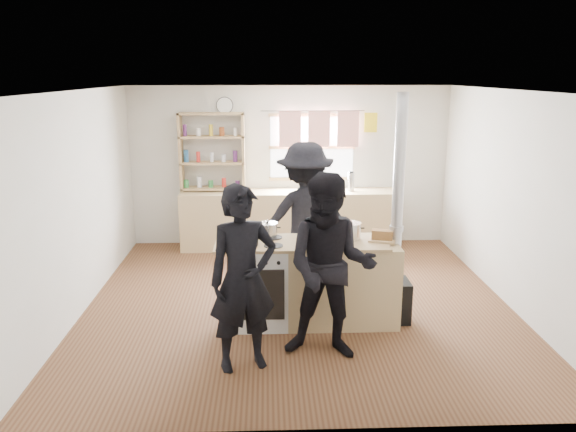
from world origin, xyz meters
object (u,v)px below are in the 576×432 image
object	(u,v)px
stockpot_stove	(267,230)
person_near_left	(243,279)
person_near_right	(330,267)
person_far	(305,219)
stockpot_counter	(349,231)
roast_tray	(316,236)
skillet_greens	(242,243)
thermos	(351,182)
cooking_island	(314,282)
flue_heater	(395,264)
bread_board	(382,236)

from	to	relation	value
stockpot_stove	person_near_left	bearing A→B (deg)	-101.12
person_near_right	person_far	world-z (taller)	person_far
stockpot_stove	stockpot_counter	distance (m)	0.89
person_near_right	stockpot_stove	bearing A→B (deg)	132.45
roast_tray	person_far	bearing A→B (deg)	94.04
skillet_greens	roast_tray	bearing A→B (deg)	12.97
person_near_left	thermos	bearing A→B (deg)	48.76
cooking_island	person_far	bearing A→B (deg)	92.65
flue_heater	person_near_right	bearing A→B (deg)	-136.00
flue_heater	person_near_right	xyz separation A→B (m)	(-0.80, -0.77, 0.25)
thermos	person_near_right	distance (m)	3.60
bread_board	person_near_left	distance (m)	1.74
thermos	flue_heater	distance (m)	2.79
stockpot_stove	person_near_right	distance (m)	1.14
skillet_greens	roast_tray	xyz separation A→B (m)	(0.79, 0.18, 0.01)
thermos	stockpot_counter	xyz separation A→B (m)	(-0.42, -2.68, -0.02)
person_near_right	flue_heater	bearing A→B (deg)	55.09
flue_heater	person_near_left	bearing A→B (deg)	-149.38
person_far	flue_heater	bearing A→B (deg)	127.72
cooking_island	roast_tray	bearing A→B (deg)	76.91
thermos	skillet_greens	world-z (taller)	thermos
thermos	stockpot_stove	xyz separation A→B (m)	(-1.30, -2.56, -0.03)
roast_tray	flue_heater	distance (m)	0.92
flue_heater	person_far	world-z (taller)	flue_heater
cooking_island	person_near_left	distance (m)	1.26
cooking_island	stockpot_counter	bearing A→B (deg)	13.38
stockpot_counter	person_far	distance (m)	0.94
person_near_right	skillet_greens	bearing A→B (deg)	153.88
stockpot_counter	person_far	xyz separation A→B (m)	(-0.42, 0.84, -0.08)
stockpot_stove	bread_board	size ratio (longest dim) A/B	0.67
person_far	thermos	bearing A→B (deg)	-122.08
thermos	cooking_island	xyz separation A→B (m)	(-0.80, -2.77, -0.58)
cooking_island	stockpot_stove	size ratio (longest dim) A/B	8.97
stockpot_stove	bread_board	distance (m)	1.25
person_near_left	person_far	xyz separation A→B (m)	(0.69, 1.87, 0.07)
skillet_greens	flue_heater	bearing A→B (deg)	4.10
roast_tray	cooking_island	bearing A→B (deg)	-103.09
stockpot_counter	stockpot_stove	bearing A→B (deg)	172.40
roast_tray	stockpot_counter	distance (m)	0.36
roast_tray	person_near_right	size ratio (longest dim) A/B	0.18
cooking_island	bread_board	distance (m)	0.89
flue_heater	stockpot_counter	bearing A→B (deg)	171.14
cooking_island	person_near_left	size ratio (longest dim) A/B	1.13
person_far	skillet_greens	bearing A→B (deg)	47.26
stockpot_stove	flue_heater	xyz separation A→B (m)	(1.39, -0.20, -0.35)
skillet_greens	roast_tray	size ratio (longest dim) A/B	1.49
thermos	person_near_left	world-z (taller)	person_near_left
stockpot_stove	flue_heater	bearing A→B (deg)	-8.06
thermos	roast_tray	distance (m)	2.81
thermos	cooking_island	world-z (taller)	thermos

